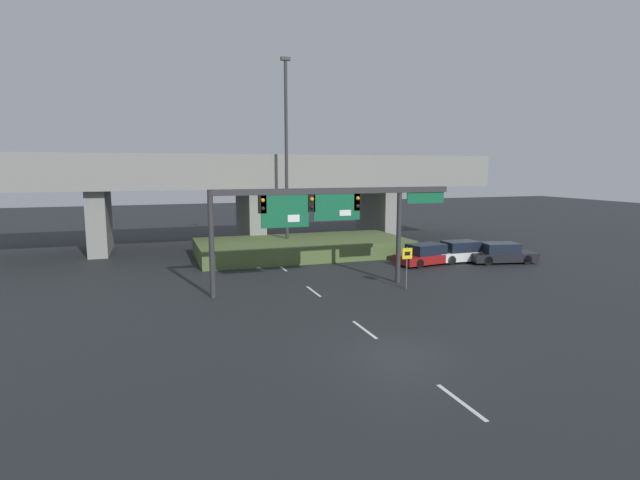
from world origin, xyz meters
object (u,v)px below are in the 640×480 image
at_px(parked_sedan_mid_right, 462,252).
at_px(parked_sedan_far_right, 501,254).
at_px(highway_light_pole_near, 286,153).
at_px(parked_sedan_near_right, 427,255).
at_px(signal_gantry, 325,208).
at_px(speed_limit_sign, 407,262).

relative_size(parked_sedan_mid_right, parked_sedan_far_right, 0.95).
relative_size(highway_light_pole_near, parked_sedan_near_right, 3.01).
xyz_separation_m(signal_gantry, parked_sedan_far_right, (14.35, 3.16, -3.82)).
distance_m(speed_limit_sign, parked_sedan_far_right, 11.21).
bearing_deg(parked_sedan_near_right, highway_light_pole_near, 129.73).
bearing_deg(parked_sedan_mid_right, signal_gantry, -158.98).
bearing_deg(signal_gantry, parked_sedan_near_right, 25.49).
xyz_separation_m(signal_gantry, parked_sedan_near_right, (9.06, 4.32, -3.81)).
distance_m(parked_sedan_mid_right, parked_sedan_far_right, 2.71).
relative_size(speed_limit_sign, parked_sedan_near_right, 0.48).
xyz_separation_m(highway_light_pole_near, parked_sedan_far_right, (13.46, -8.18, -7.08)).
distance_m(signal_gantry, highway_light_pole_near, 11.83).
bearing_deg(signal_gantry, highway_light_pole_near, 85.53).
bearing_deg(highway_light_pole_near, parked_sedan_far_right, -31.29).
relative_size(signal_gantry, speed_limit_sign, 5.86).
bearing_deg(speed_limit_sign, parked_sedan_mid_right, 37.84).
bearing_deg(parked_sedan_mid_right, parked_sedan_near_right, -177.21).
xyz_separation_m(signal_gantry, speed_limit_sign, (4.22, -1.57, -2.94)).
bearing_deg(speed_limit_sign, parked_sedan_far_right, 25.05).
bearing_deg(highway_light_pole_near, parked_sedan_mid_right, -31.99).
bearing_deg(speed_limit_sign, signal_gantry, 159.56).
bearing_deg(parked_sedan_far_right, parked_sedan_mid_right, 163.55).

